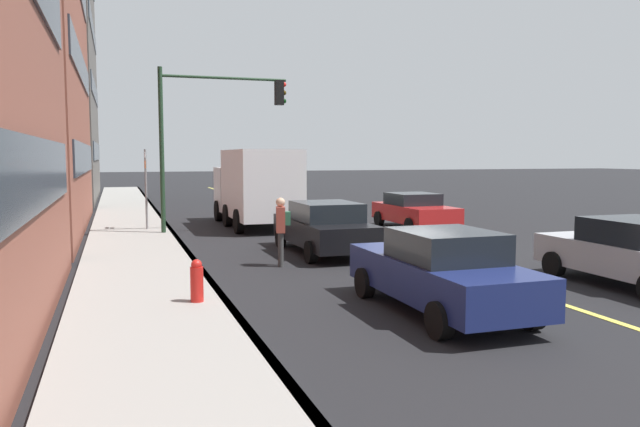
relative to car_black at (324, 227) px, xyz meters
The scene contains 13 objects.
ground 2.51m from the car_black, 104.61° to the right, with size 200.00×200.00×0.00m, color black.
sidewalk_slab 5.29m from the car_black, 96.60° to the left, with size 80.00×2.89×0.15m, color gray.
curb_edge 3.95m from the car_black, 98.91° to the left, with size 80.00×0.16×0.15m, color slate.
lane_stripe_center 2.51m from the car_black, 104.61° to the right, with size 80.00×0.16×0.01m, color #D8CC4C.
car_black is the anchor object (origin of this frame).
car_navy 7.16m from the car_black, behind, with size 4.54×1.91×1.52m.
car_silver 8.13m from the car_black, 142.81° to the right, with size 4.25×2.08×1.49m.
car_red 7.02m from the car_black, 48.87° to the right, with size 4.21×2.00×1.39m.
truck_white 7.38m from the car_black, ahead, with size 6.75×2.48×3.07m.
pedestrian_with_backpack 2.40m from the car_black, 133.84° to the left, with size 0.46×0.43×1.77m.
traffic_light_mast 6.72m from the car_black, 24.66° to the left, with size 0.28×4.58×5.90m.
street_sign_post 8.15m from the car_black, 35.28° to the left, with size 0.60×0.08×3.08m.
fire_hydrant 7.06m from the car_black, 141.76° to the left, with size 0.24×0.24×0.94m.
Camera 1 is at (-16.26, 8.06, 2.83)m, focal length 34.58 mm.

